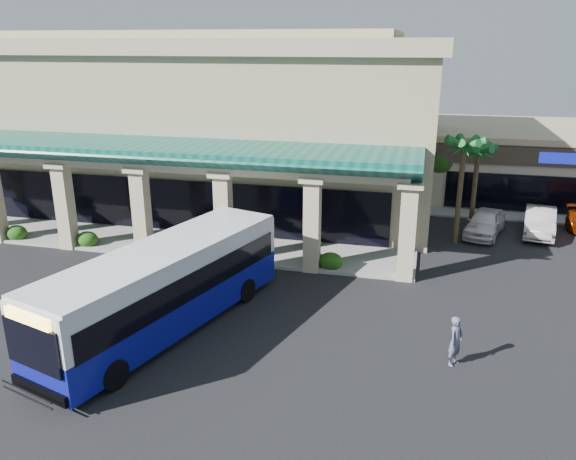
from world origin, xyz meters
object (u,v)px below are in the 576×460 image
(car_white, at_px, (540,222))
(car_silver, at_px, (485,223))
(transit_bus, at_px, (166,289))
(pedestrian, at_px, (456,341))

(car_white, bearing_deg, car_silver, -154.54)
(transit_bus, relative_size, car_white, 2.57)
(car_white, bearing_deg, pedestrian, -99.28)
(car_silver, bearing_deg, car_white, 31.85)
(car_white, bearing_deg, transit_bus, -126.39)
(pedestrian, bearing_deg, transit_bus, 120.92)
(pedestrian, bearing_deg, car_silver, 22.60)
(transit_bus, height_order, pedestrian, transit_bus)
(pedestrian, height_order, car_white, pedestrian)
(car_silver, bearing_deg, pedestrian, -82.60)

